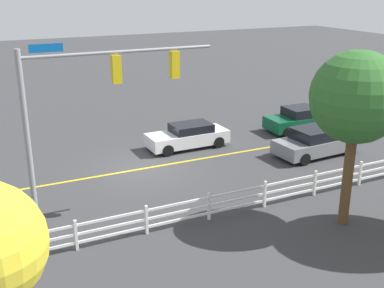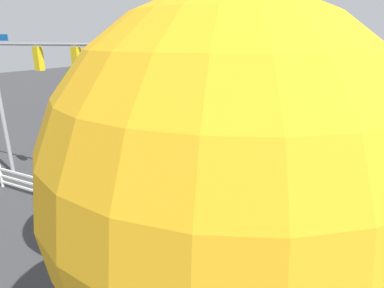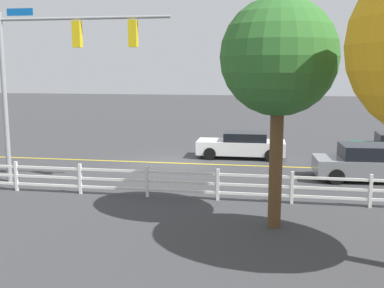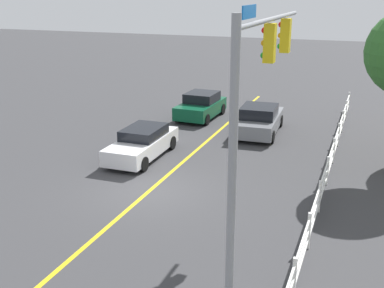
# 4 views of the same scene
# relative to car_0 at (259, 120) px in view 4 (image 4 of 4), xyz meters

# --- Properties ---
(ground_plane) EXTENTS (120.00, 120.00, 0.00)m
(ground_plane) POSITION_rel_car_0_xyz_m (8.98, -2.10, -0.72)
(ground_plane) COLOR #38383A
(lane_center_stripe) EXTENTS (28.00, 0.16, 0.01)m
(lane_center_stripe) POSITION_rel_car_0_xyz_m (4.98, -2.10, -0.71)
(lane_center_stripe) COLOR gold
(lane_center_stripe) RESTS_ON ground_plane
(signal_assembly) EXTENTS (7.03, 0.38, 6.99)m
(signal_assembly) POSITION_rel_car_0_xyz_m (12.75, 2.77, 4.19)
(signal_assembly) COLOR gray
(signal_assembly) RESTS_ON ground_plane
(car_0) EXTENTS (4.78, 2.26, 1.51)m
(car_0) POSITION_rel_car_0_xyz_m (0.00, 0.00, 0.00)
(car_0) COLOR slate
(car_0) RESTS_ON ground_plane
(car_1) EXTENTS (4.02, 2.09, 1.50)m
(car_1) POSITION_rel_car_0_xyz_m (-1.90, -3.96, 0.00)
(car_1) COLOR #0C4C2D
(car_1) RESTS_ON ground_plane
(car_2) EXTENTS (4.60, 1.86, 1.37)m
(car_2) POSITION_rel_car_0_xyz_m (5.65, -4.05, -0.04)
(car_2) COLOR silver
(car_2) RESTS_ON ground_plane
(white_rail_fence) EXTENTS (26.10, 0.10, 1.15)m
(white_rail_fence) POSITION_rel_car_0_xyz_m (5.98, 4.10, -0.12)
(white_rail_fence) COLOR white
(white_rail_fence) RESTS_ON ground_plane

